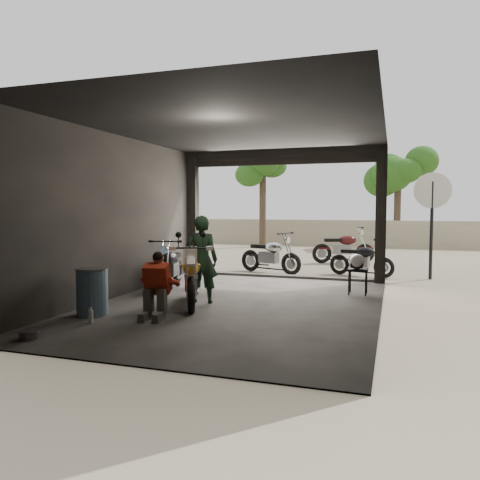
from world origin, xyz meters
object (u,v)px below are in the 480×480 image
Objects in this scene: outside_bike_c at (361,257)px; rider at (202,260)px; outside_bike_b at (344,245)px; main_bike at (191,275)px; oil_drum at (92,292)px; stool at (358,272)px; sign_post at (432,207)px; outside_bike_a at (270,253)px; helmet at (357,261)px; left_bike at (171,263)px; mechanic at (155,287)px.

outside_bike_c is 0.91× the size of rider.
outside_bike_b is at bearing 30.01° from outside_bike_c.
main_bike is 7.72m from outside_bike_b.
main_bike is 1.75m from oil_drum.
main_bike is 3.44m from stool.
stool is 0.21× the size of sign_post.
main_bike is 4.55m from outside_bike_a.
helmet is (2.67, 1.71, -0.12)m from rider.
sign_post is (1.55, 2.72, 1.33)m from stool.
outside_bike_b reaches higher than stool.
outside_bike_c reaches higher than helmet.
rider is (-1.84, -7.23, 0.23)m from outside_bike_b.
outside_bike_b reaches higher than left_bike.
sign_post reaches higher than main_bike.
outside_bike_a is at bearing 134.63° from stool.
sign_post reaches higher than left_bike.
mechanic is (-2.80, -5.84, 0.01)m from outside_bike_c.
mechanic is at bearing 147.18° from outside_bike_b.
helmet is 3.37m from sign_post.
outside_bike_b reaches higher than helmet.
helmet is at bearing -116.69° from outside_bike_a.
outside_bike_c reaches higher than stool.
rider reaches higher than stool.
main_bike reaches higher than left_bike.
outside_bike_b is at bearing 98.79° from stool.
oil_drum is at bearing 140.84° from outside_bike_b.
stool is at bearing 11.77° from main_bike.
rider is 0.62× the size of sign_post.
left_bike reaches higher than helmet.
rider is 6.25m from sign_post.
outside_bike_a is (1.50, 2.94, 0.02)m from left_bike.
oil_drum is at bearing 162.05° from outside_bike_c.
rider is 4.90× the size of helmet.
mechanic is 1.10m from oil_drum.
left_bike is at bearing -56.80° from rider.
left_bike is 2.85m from oil_drum.
main_bike is 0.98× the size of outside_bike_b.
sign_post is at bearing 47.09° from oil_drum.
left_bike is 6.50m from sign_post.
outside_bike_c is (2.68, 4.72, -0.06)m from main_bike.
stool is at bearing -6.97° from left_bike.
mechanic is at bearing -164.75° from outside_bike_a.
outside_bike_b is at bearing 66.80° from mechanic.
main_bike is at bearing 45.82° from oil_drum.
sign_post reaches higher than mechanic.
helmet is at bearing -7.69° from left_bike.
outside_bike_a is 1.12× the size of outside_bike_c.
stool is 0.23m from helmet.
stool is at bearing -157.56° from rider.
left_bike reaches higher than mechanic.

